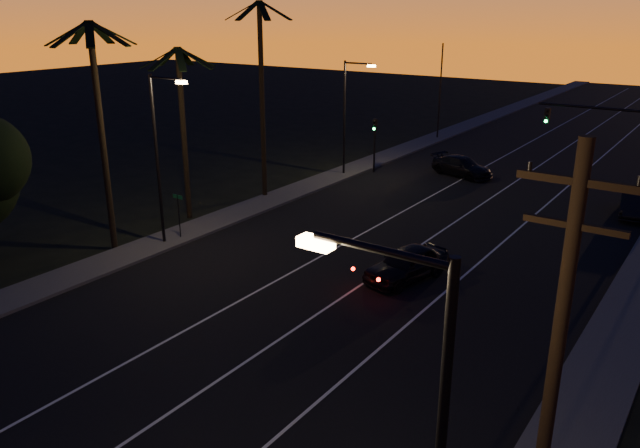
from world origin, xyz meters
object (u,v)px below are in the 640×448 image
Objects in this scene: lead_car at (407,263)px; utility_pole at (553,376)px; signal_mast at (613,134)px; cross_car at (462,166)px; right_car at (635,203)px.

utility_pole is at bearing -53.79° from lead_car.
lead_car is (-5.24, -16.73, -3.99)m from signal_mast.
cross_car is (-15.07, 32.86, -4.58)m from utility_pole.
lead_car is 20.32m from cross_car.
cross_car is at bearing 105.30° from lead_car.
signal_mast is 17.98m from lead_car.
right_car reaches higher than cross_car.
lead_car is 1.01× the size of cross_car.
lead_car is at bearing 126.21° from utility_pole.
right_car is at bearing 94.98° from utility_pole.
right_car is at bearing -5.54° from signal_mast.
utility_pole is 30.27m from right_car.
signal_mast is at bearing -15.12° from cross_car.
signal_mast reaches higher than right_car.
lead_car is (-9.71, 13.26, -4.52)m from utility_pole.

